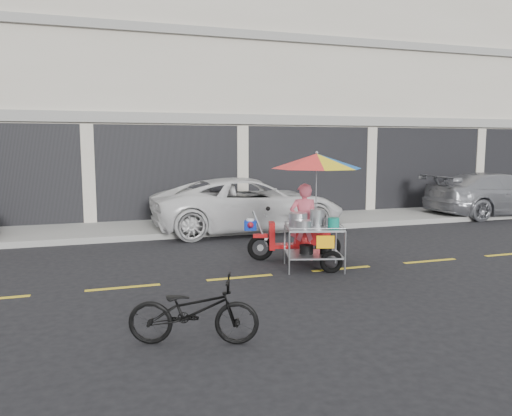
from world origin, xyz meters
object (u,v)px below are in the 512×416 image
object	(u,v)px
silver_pickup	(497,194)
food_vendor_rig	(310,194)
near_bicycle	(194,311)
white_pickup	(249,204)

from	to	relation	value
silver_pickup	food_vendor_rig	world-z (taller)	food_vendor_rig
near_bicycle	silver_pickup	bearing A→B (deg)	-39.01
silver_pickup	near_bicycle	distance (m)	13.68
white_pickup	silver_pickup	xyz separation A→B (m)	(8.58, 0.12, -0.01)
silver_pickup	food_vendor_rig	xyz separation A→B (m)	(-8.62, -4.22, 0.68)
white_pickup	near_bicycle	world-z (taller)	white_pickup
near_bicycle	food_vendor_rig	bearing A→B (deg)	-24.42
white_pickup	silver_pickup	distance (m)	8.58
near_bicycle	food_vendor_rig	xyz separation A→B (m)	(2.91, 3.13, 0.99)
white_pickup	near_bicycle	size ratio (longest dim) A/B	3.40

